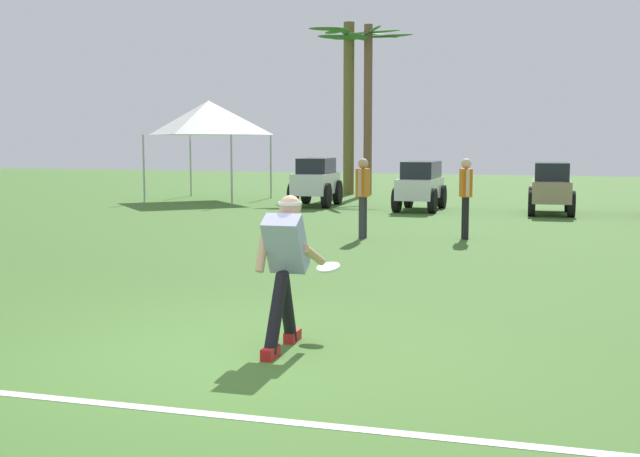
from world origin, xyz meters
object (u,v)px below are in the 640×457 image
parked_car_slot_b (421,184)px  palm_tree_left_of_centre (367,89)px  parked_car_slot_a (316,181)px  palm_tree_far_left (349,98)px  parked_car_slot_c (551,186)px  frisbee_thrower (285,262)px  event_tent (209,118)px  teammate_near_sideline (466,191)px  teammate_midfield (363,190)px  frisbee_in_flight (328,267)px

parked_car_slot_b → palm_tree_left_of_centre: size_ratio=0.41×
palm_tree_left_of_centre → parked_car_slot_a: bearing=-90.4°
parked_car_slot_b → palm_tree_far_left: bearing=124.0°
parked_car_slot_c → palm_tree_left_of_centre: bearing=139.7°
frisbee_thrower → event_tent: bearing=119.3°
frisbee_thrower → parked_car_slot_b: bearing=97.6°
teammate_near_sideline → event_tent: event_tent is taller
event_tent → teammate_midfield: bearing=-47.6°
frisbee_in_flight → parked_car_slot_b: 14.41m
frisbee_in_flight → palm_tree_left_of_centre: bearing=105.0°
teammate_near_sideline → event_tent: bearing=140.9°
parked_car_slot_a → palm_tree_far_left: 5.98m
parked_car_slot_c → event_tent: bearing=172.4°
parked_car_slot_c → event_tent: event_tent is taller
frisbee_in_flight → event_tent: size_ratio=0.09×
parked_car_slot_b → palm_tree_left_of_centre: 7.18m
frisbee_thrower → parked_car_slot_b: (-2.00, 15.00, -0.07)m
parked_car_slot_c → palm_tree_left_of_centre: palm_tree_left_of_centre is taller
teammate_midfield → parked_car_slot_b: bearing=92.8°
teammate_near_sideline → parked_car_slot_a: 8.59m
frisbee_in_flight → parked_car_slot_b: bearing=98.6°
parked_car_slot_b → parked_car_slot_a: bearing=172.4°
teammate_near_sideline → parked_car_slot_b: bearing=109.8°
palm_tree_far_left → parked_car_slot_a: bearing=-83.0°
palm_tree_far_left → event_tent: palm_tree_far_left is taller
frisbee_thrower → parked_car_slot_c: bearing=84.5°
frisbee_thrower → parked_car_slot_c: 15.13m
frisbee_thrower → parked_car_slot_b: size_ratio=0.57×
parked_car_slot_a → palm_tree_left_of_centre: 6.05m
teammate_near_sideline → parked_car_slot_a: size_ratio=0.64×
teammate_midfield → parked_car_slot_b: size_ratio=0.64×
frisbee_in_flight → parked_car_slot_b: (-2.16, 14.25, 0.09)m
frisbee_in_flight → parked_car_slot_c: 14.37m
parked_car_slot_c → palm_tree_far_left: palm_tree_far_left is taller
teammate_near_sideline → parked_car_slot_a: teammate_near_sideline is taller
parked_car_slot_b → event_tent: event_tent is taller
teammate_near_sideline → palm_tree_left_of_centre: (-5.41, 11.90, 2.80)m
event_tent → parked_car_slot_b: bearing=-11.6°
teammate_near_sideline → palm_tree_left_of_centre: palm_tree_left_of_centre is taller
frisbee_thrower → event_tent: 18.99m
parked_car_slot_c → teammate_midfield: bearing=-114.5°
parked_car_slot_a → event_tent: (-4.03, 1.06, 1.90)m
parked_car_slot_b → parked_car_slot_c: same height
event_tent → parked_car_slot_a: bearing=-14.8°
parked_car_slot_a → parked_car_slot_c: size_ratio=0.99×
frisbee_thrower → teammate_midfield: size_ratio=0.89×
teammate_near_sideline → parked_car_slot_c: size_ratio=0.63×
frisbee_thrower → teammate_near_sideline: 8.80m
teammate_near_sideline → palm_tree_left_of_centre: bearing=114.4°
parked_car_slot_b → parked_car_slot_c: size_ratio=0.99×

